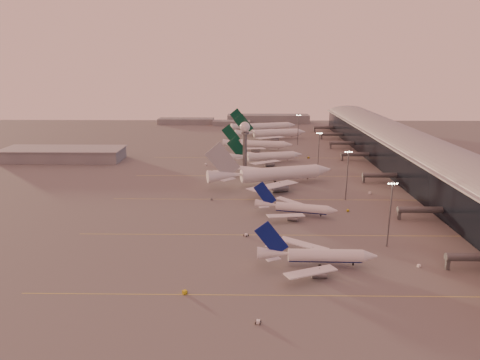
{
  "coord_description": "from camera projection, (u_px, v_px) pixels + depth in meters",
  "views": [
    {
      "loc": [
        5.98,
        -146.27,
        65.82
      ],
      "look_at": [
        2.79,
        63.46,
        7.59
      ],
      "focal_mm": 32.0,
      "sensor_mm": 36.0,
      "label": 1
    }
  ],
  "objects": [
    {
      "name": "gsv_truck_d",
      "position": [
        206.0,
        163.0,
        281.28
      ],
      "size": [
        2.46,
        6.21,
        2.48
      ],
      "color": "white",
      "rests_on": "ground"
    },
    {
      "name": "gsv_catering_b",
      "position": [
        371.0,
        190.0,
        219.2
      ],
      "size": [
        5.68,
        2.9,
        4.56
      ],
      "color": "white",
      "rests_on": "ground"
    },
    {
      "name": "widebody_white",
      "position": [
        272.0,
        177.0,
        235.64
      ],
      "size": [
        70.82,
        55.93,
        25.65
      ],
      "color": "silver",
      "rests_on": "ground"
    },
    {
      "name": "narrowbody_near",
      "position": [
        317.0,
        257.0,
        141.55
      ],
      "size": [
        40.68,
        32.48,
        15.9
      ],
      "color": "silver",
      "rests_on": "ground"
    },
    {
      "name": "gsv_catering_a",
      "position": [
        420.0,
        262.0,
        141.25
      ],
      "size": [
        5.08,
        3.67,
        3.81
      ],
      "color": "white",
      "rests_on": "ground"
    },
    {
      "name": "gsv_truck_b",
      "position": [
        349.0,
        209.0,
        194.18
      ],
      "size": [
        5.02,
        2.39,
        1.95
      ],
      "color": "gold",
      "rests_on": "ground"
    },
    {
      "name": "terminal",
      "position": [
        413.0,
        156.0,
        260.29
      ],
      "size": [
        57.0,
        362.0,
        23.04
      ],
      "color": "black",
      "rests_on": "ground"
    },
    {
      "name": "greentail_c",
      "position": [
        271.0,
        135.0,
        372.99
      ],
      "size": [
        63.91,
        51.07,
        23.53
      ],
      "color": "silver",
      "rests_on": "ground"
    },
    {
      "name": "ground",
      "position": [
        230.0,
        245.0,
        158.62
      ],
      "size": [
        700.0,
        700.0,
        0.0
      ],
      "primitive_type": "plane",
      "color": "#585656",
      "rests_on": "ground"
    },
    {
      "name": "gsv_tug_mid",
      "position": [
        246.0,
        235.0,
        166.64
      ],
      "size": [
        3.82,
        3.63,
        0.94
      ],
      "color": "white",
      "rests_on": "ground"
    },
    {
      "name": "gsv_tug_near",
      "position": [
        258.0,
        322.0,
        111.08
      ],
      "size": [
        2.58,
        3.61,
        0.94
      ],
      "color": "white",
      "rests_on": "ground"
    },
    {
      "name": "greentail_b",
      "position": [
        258.0,
        146.0,
        327.96
      ],
      "size": [
        54.24,
        43.6,
        19.72
      ],
      "color": "silver",
      "rests_on": "ground"
    },
    {
      "name": "gsv_tug_hangar",
      "position": [
        308.0,
        158.0,
        300.87
      ],
      "size": [
        3.81,
        2.54,
        1.03
      ],
      "color": "gold",
      "rests_on": "ground"
    },
    {
      "name": "hangar",
      "position": [
        64.0,
        154.0,
        294.1
      ],
      "size": [
        82.0,
        27.0,
        8.5
      ],
      "color": "slate",
      "rests_on": "ground"
    },
    {
      "name": "mast_b",
      "position": [
        347.0,
        173.0,
        207.13
      ],
      "size": [
        3.6,
        0.56,
        25.0
      ],
      "color": "#53565B",
      "rests_on": "ground"
    },
    {
      "name": "taxiway_markings",
      "position": [
        294.0,
        199.0,
        212.13
      ],
      "size": [
        180.0,
        185.25,
        0.02
      ],
      "color": "#E0D34F",
      "rests_on": "ground"
    },
    {
      "name": "narrowbody_mid",
      "position": [
        296.0,
        209.0,
        188.81
      ],
      "size": [
        36.74,
        28.99,
        14.58
      ],
      "color": "silver",
      "rests_on": "ground"
    },
    {
      "name": "greentail_d",
      "position": [
        264.0,
        128.0,
        410.57
      ],
      "size": [
        64.21,
        51.11,
        24.0
      ],
      "color": "silver",
      "rests_on": "ground"
    },
    {
      "name": "mast_a",
      "position": [
        390.0,
        211.0,
        154.09
      ],
      "size": [
        3.6,
        0.56,
        25.0
      ],
      "color": "#53565B",
      "rests_on": "ground"
    },
    {
      "name": "greentail_a",
      "position": [
        266.0,
        158.0,
        286.78
      ],
      "size": [
        51.2,
        40.86,
        18.94
      ],
      "color": "silver",
      "rests_on": "ground"
    },
    {
      "name": "distant_horizon",
      "position": [
        243.0,
        120.0,
        470.79
      ],
      "size": [
        165.0,
        37.5,
        9.0
      ],
      "color": "slate",
      "rests_on": "ground"
    },
    {
      "name": "gsv_tug_far",
      "position": [
        268.0,
        173.0,
        260.75
      ],
      "size": [
        3.72,
        3.69,
        0.94
      ],
      "color": "white",
      "rests_on": "ground"
    },
    {
      "name": "gsv_truck_a",
      "position": [
        186.0,
        290.0,
        125.31
      ],
      "size": [
        5.93,
        5.65,
        2.44
      ],
      "color": "gold",
      "rests_on": "ground"
    },
    {
      "name": "mast_d",
      "position": [
        298.0,
        128.0,
        346.93
      ],
      "size": [
        3.6,
        0.56,
        25.0
      ],
      "color": "#53565B",
      "rests_on": "ground"
    },
    {
      "name": "radar_tower",
      "position": [
        245.0,
        136.0,
        268.55
      ],
      "size": [
        6.4,
        6.4,
        31.1
      ],
      "color": "#53565B",
      "rests_on": "ground"
    },
    {
      "name": "mast_c",
      "position": [
        319.0,
        150.0,
        260.19
      ],
      "size": [
        3.6,
        0.56,
        25.0
      ],
      "color": "#53565B",
      "rests_on": "ground"
    },
    {
      "name": "gsv_truck_c",
      "position": [
        212.0,
        198.0,
        210.27
      ],
      "size": [
        5.13,
        3.12,
        1.95
      ],
      "color": "#545759",
      "rests_on": "ground"
    }
  ]
}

